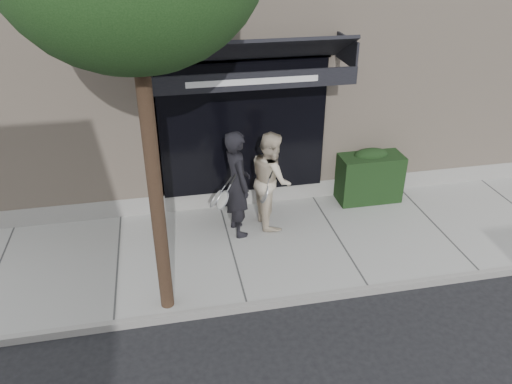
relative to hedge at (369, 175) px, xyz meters
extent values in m
plane|color=black|center=(-1.10, -1.25, -0.66)|extent=(80.00, 80.00, 0.00)
cube|color=#A3A39E|center=(-1.10, -1.25, -0.60)|extent=(20.00, 3.00, 0.12)
cube|color=gray|center=(-1.10, -2.80, -0.59)|extent=(20.00, 0.10, 0.14)
cube|color=#C5AE96|center=(-1.10, 3.75, 2.09)|extent=(14.00, 7.00, 5.50)
cube|color=gray|center=(-1.10, 0.45, -0.41)|extent=(14.02, 0.42, 0.50)
cube|color=black|center=(-2.60, 0.30, 1.14)|extent=(3.20, 0.30, 2.60)
cube|color=gray|center=(-4.20, 0.45, 1.14)|extent=(0.08, 0.40, 2.60)
cube|color=gray|center=(-1.00, 0.45, 1.14)|extent=(0.08, 0.40, 2.60)
cube|color=gray|center=(-2.60, 0.45, 2.48)|extent=(3.36, 0.40, 0.12)
cube|color=black|center=(-2.60, -0.25, 2.74)|extent=(3.60, 1.03, 0.55)
cube|color=black|center=(-2.60, -0.75, 2.35)|extent=(3.60, 0.05, 0.30)
cube|color=white|center=(-2.60, -0.78, 2.35)|extent=(2.20, 0.01, 0.10)
cube|color=black|center=(-4.38, -0.25, 2.66)|extent=(0.04, 1.00, 0.45)
cube|color=black|center=(-0.82, -0.25, 2.66)|extent=(0.04, 1.00, 0.45)
cube|color=black|center=(0.00, 0.00, -0.04)|extent=(1.30, 0.70, 1.00)
ellipsoid|color=black|center=(0.00, 0.00, 0.46)|extent=(0.71, 0.38, 0.27)
cylinder|color=black|center=(-4.30, -2.55, 1.74)|extent=(0.20, 0.20, 4.80)
imported|color=black|center=(-2.89, -0.73, 0.48)|extent=(0.62, 0.82, 2.03)
torus|color=silver|center=(-3.21, -1.09, 0.37)|extent=(0.25, 0.34, 0.27)
cylinder|color=silver|center=(-3.21, -1.09, 0.37)|extent=(0.20, 0.30, 0.23)
cylinder|color=silver|center=(-3.21, -1.09, 0.37)|extent=(0.16, 0.06, 0.11)
cylinder|color=black|center=(-3.21, -1.09, 0.37)|extent=(0.19, 0.08, 0.13)
torus|color=silver|center=(-3.32, -1.02, 0.37)|extent=(0.24, 0.33, 0.26)
cylinder|color=silver|center=(-3.32, -1.02, 0.37)|extent=(0.20, 0.29, 0.23)
cylinder|color=silver|center=(-3.32, -1.02, 0.37)|extent=(0.16, 0.05, 0.12)
cylinder|color=black|center=(-3.32, -1.02, 0.37)|extent=(0.19, 0.06, 0.14)
imported|color=beige|center=(-2.21, -0.53, 0.40)|extent=(0.76, 0.95, 1.87)
torus|color=silver|center=(-2.40, -0.78, 0.25)|extent=(0.13, 0.31, 0.30)
cylinder|color=silver|center=(-2.40, -0.78, 0.25)|extent=(0.10, 0.27, 0.26)
cylinder|color=silver|center=(-2.40, -0.78, 0.25)|extent=(0.18, 0.03, 0.07)
cylinder|color=black|center=(-2.40, -0.78, 0.25)|extent=(0.20, 0.04, 0.09)
camera|label=1|loc=(-4.14, -8.61, 4.66)|focal=35.00mm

